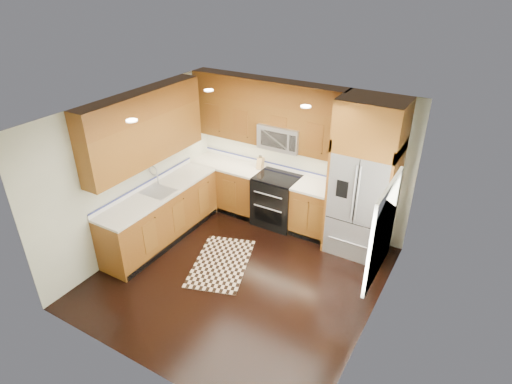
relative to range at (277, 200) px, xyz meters
The scene contains 16 objects.
ground 1.75m from the range, 81.47° to the right, with size 4.00×4.00×0.00m, color black.
wall_back 0.93m from the range, 53.04° to the left, with size 4.00×0.02×2.60m, color silver.
wall_left 2.56m from the range, 136.38° to the right, with size 0.02×4.00×2.60m, color silver.
wall_right 2.92m from the range, 36.55° to the right, with size 0.02×4.00×2.60m, color silver.
window 2.83m from the range, 33.39° to the right, with size 0.04×1.10×1.30m.
base_cabinets 1.25m from the range, 141.90° to the right, with size 2.85×3.00×0.90m.
countertop 1.16m from the range, 142.09° to the right, with size 2.86×3.01×0.04m.
upper_cabinets 1.89m from the range, 147.22° to the right, with size 2.85×3.00×1.15m.
range is the anchor object (origin of this frame).
microwave 1.20m from the range, 90.19° to the left, with size 0.76×0.40×0.42m.
refrigerator 1.76m from the range, ahead, with size 0.98×0.75×2.60m.
sink_faucet 2.13m from the range, 135.87° to the right, with size 0.54×0.44×0.37m.
rug 1.62m from the range, 96.81° to the right, with size 0.83×1.39×0.01m, color black.
knife_block 0.75m from the range, 159.07° to the left, with size 0.10×0.14×0.26m.
utensil_crock 1.16m from the range, 13.92° to the left, with size 0.17×0.17×0.38m.
cutting_board 1.14m from the range, 15.23° to the left, with size 0.30×0.30×0.02m, color brown.
Camera 1 is at (2.85, -4.35, 4.32)m, focal length 30.00 mm.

